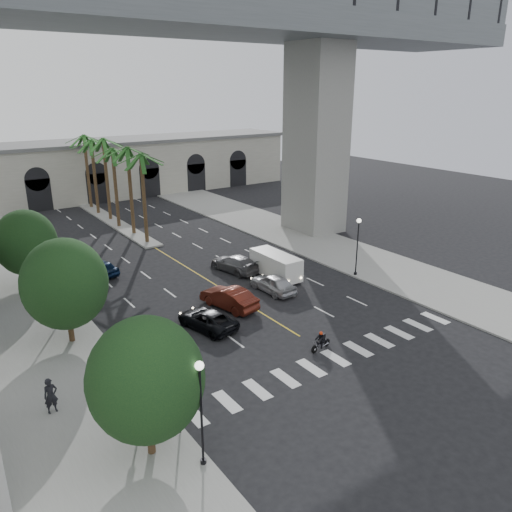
# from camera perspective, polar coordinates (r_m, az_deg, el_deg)

# --- Properties ---
(ground) EXTENTS (140.00, 140.00, 0.00)m
(ground) POSITION_cam_1_polar(r_m,az_deg,el_deg) (33.28, 7.27, -10.43)
(ground) COLOR black
(ground) RESTS_ON ground
(sidewalk_left) EXTENTS (8.00, 100.00, 0.15)m
(sidewalk_left) POSITION_cam_1_polar(r_m,az_deg,el_deg) (39.98, -24.93, -6.81)
(sidewalk_left) COLOR gray
(sidewalk_left) RESTS_ON ground
(sidewalk_right) EXTENTS (8.00, 100.00, 0.15)m
(sidewalk_right) POSITION_cam_1_polar(r_m,az_deg,el_deg) (52.81, 8.60, 0.85)
(sidewalk_right) COLOR gray
(sidewalk_right) RESTS_ON ground
(median) EXTENTS (2.00, 24.00, 0.20)m
(median) POSITION_cam_1_polar(r_m,az_deg,el_deg) (64.54, -15.81, 3.68)
(median) COLOR gray
(median) RESTS_ON ground
(pier_building) EXTENTS (71.00, 10.50, 8.50)m
(pier_building) POSITION_cam_1_polar(r_m,az_deg,el_deg) (79.71, -20.26, 9.09)
(pier_building) COLOR beige
(pier_building) RESTS_ON ground
(bridge) EXTENTS (75.00, 13.00, 26.00)m
(bridge) POSITION_cam_1_polar(r_m,az_deg,el_deg) (49.18, -7.03, 21.42)
(bridge) COLOR gray
(bridge) RESTS_ON ground
(palm_a) EXTENTS (3.20, 3.20, 10.30)m
(palm_a) POSITION_cam_1_polar(r_m,az_deg,el_deg) (53.59, -13.00, 10.76)
(palm_a) COLOR #47331E
(palm_a) RESTS_ON ground
(palm_b) EXTENTS (3.20, 3.20, 10.60)m
(palm_b) POSITION_cam_1_polar(r_m,az_deg,el_deg) (57.29, -14.48, 11.42)
(palm_b) COLOR #47331E
(palm_b) RESTS_ON ground
(palm_c) EXTENTS (3.20, 3.20, 10.10)m
(palm_c) POSITION_cam_1_polar(r_m,az_deg,el_deg) (60.98, -16.08, 11.27)
(palm_c) COLOR #47331E
(palm_c) RESTS_ON ground
(palm_d) EXTENTS (3.20, 3.20, 10.90)m
(palm_d) POSITION_cam_1_polar(r_m,az_deg,el_deg) (64.78, -17.05, 12.24)
(palm_d) COLOR #47331E
(palm_d) RESTS_ON ground
(palm_e) EXTENTS (3.20, 3.20, 10.40)m
(palm_e) POSITION_cam_1_polar(r_m,az_deg,el_deg) (68.55, -18.30, 12.05)
(palm_e) COLOR #47331E
(palm_e) RESTS_ON ground
(palm_f) EXTENTS (3.20, 3.20, 10.70)m
(palm_f) POSITION_cam_1_polar(r_m,az_deg,el_deg) (72.43, -19.06, 12.51)
(palm_f) COLOR #47331E
(palm_f) RESTS_ON ground
(street_tree_near) EXTENTS (5.20, 5.20, 6.89)m
(street_tree_near) POSITION_cam_1_polar(r_m,az_deg,el_deg) (22.99, -12.46, -13.60)
(street_tree_near) COLOR #382616
(street_tree_near) RESTS_ON ground
(street_tree_mid) EXTENTS (5.44, 5.44, 7.21)m
(street_tree_mid) POSITION_cam_1_polar(r_m,az_deg,el_deg) (34.18, -21.01, -2.99)
(street_tree_mid) COLOR #382616
(street_tree_mid) RESTS_ON ground
(street_tree_far) EXTENTS (5.04, 5.04, 6.68)m
(street_tree_far) POSITION_cam_1_polar(r_m,az_deg,el_deg) (45.50, -24.81, 1.39)
(street_tree_far) COLOR #382616
(street_tree_far) RESTS_ON ground
(lamp_post_left_near) EXTENTS (0.40, 0.40, 5.35)m
(lamp_post_left_near) POSITION_cam_1_polar(r_m,az_deg,el_deg) (22.45, -6.31, -16.56)
(lamp_post_left_near) COLOR black
(lamp_post_left_near) RESTS_ON ground
(lamp_post_left_far) EXTENTS (0.40, 0.40, 5.35)m
(lamp_post_left_far) POSITION_cam_1_polar(r_m,az_deg,el_deg) (40.35, -20.83, -1.18)
(lamp_post_left_far) COLOR black
(lamp_post_left_far) RESTS_ON ground
(lamp_post_right) EXTENTS (0.40, 0.40, 5.35)m
(lamp_post_right) POSITION_cam_1_polar(r_m,az_deg,el_deg) (44.73, 11.53, 1.60)
(lamp_post_right) COLOR black
(lamp_post_right) RESTS_ON ground
(traffic_signal_near) EXTENTS (0.25, 0.18, 3.65)m
(traffic_signal_near) POSITION_cam_1_polar(r_m,az_deg,el_deg) (24.74, -8.93, -14.97)
(traffic_signal_near) COLOR black
(traffic_signal_near) RESTS_ON ground
(traffic_signal_far) EXTENTS (0.25, 0.18, 3.65)m
(traffic_signal_far) POSITION_cam_1_polar(r_m,az_deg,el_deg) (27.90, -12.64, -11.02)
(traffic_signal_far) COLOR black
(traffic_signal_far) RESTS_ON ground
(motorcycle_rider) EXTENTS (1.79, 0.52, 1.30)m
(motorcycle_rider) POSITION_cam_1_polar(r_m,az_deg,el_deg) (32.92, 7.48, -9.62)
(motorcycle_rider) COLOR black
(motorcycle_rider) RESTS_ON ground
(car_a) EXTENTS (2.00, 4.57, 1.53)m
(car_a) POSITION_cam_1_polar(r_m,az_deg,el_deg) (41.26, 1.96, -3.12)
(car_a) COLOR #ADADB2
(car_a) RESTS_ON ground
(car_b) EXTENTS (2.76, 5.24, 1.64)m
(car_b) POSITION_cam_1_polar(r_m,az_deg,el_deg) (38.38, -3.11, -4.79)
(car_b) COLOR #541A10
(car_b) RESTS_ON ground
(car_c) EXTENTS (3.23, 5.15, 1.33)m
(car_c) POSITION_cam_1_polar(r_m,az_deg,el_deg) (35.45, -5.62, -7.22)
(car_c) COLOR black
(car_c) RESTS_ON ground
(car_d) EXTENTS (3.03, 5.57, 1.53)m
(car_d) POSITION_cam_1_polar(r_m,az_deg,el_deg) (45.83, -2.46, -0.84)
(car_d) COLOR slate
(car_d) RESTS_ON ground
(car_e) EXTENTS (2.82, 4.41, 1.40)m
(car_e) POSITION_cam_1_polar(r_m,az_deg,el_deg) (47.08, -17.41, -1.27)
(car_e) COLOR #0D1F3E
(car_e) RESTS_ON ground
(cargo_van) EXTENTS (2.15, 5.32, 2.27)m
(cargo_van) POSITION_cam_1_polar(r_m,az_deg,el_deg) (43.97, 2.29, -1.02)
(cargo_van) COLOR silver
(cargo_van) RESTS_ON ground
(pedestrian_a) EXTENTS (0.75, 0.53, 1.94)m
(pedestrian_a) POSITION_cam_1_polar(r_m,az_deg,el_deg) (28.60, -22.40, -14.55)
(pedestrian_a) COLOR black
(pedestrian_a) RESTS_ON sidewalk_left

